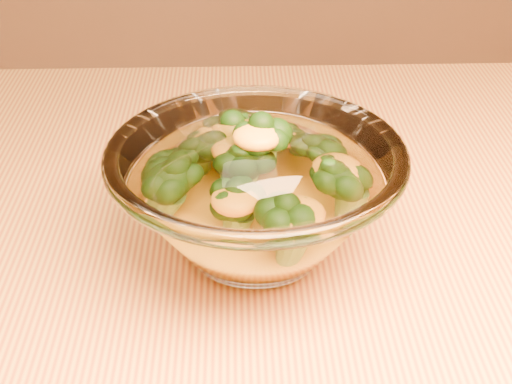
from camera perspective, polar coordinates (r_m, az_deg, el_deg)
glass_bowl at (r=0.51m, az=0.00°, el=-0.43°), size 0.21×0.21×0.09m
cheese_sauce at (r=0.52m, az=0.00°, el=-2.25°), size 0.11×0.11×0.03m
broccoli_heap at (r=0.51m, az=-0.50°, el=1.37°), size 0.15×0.15×0.08m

